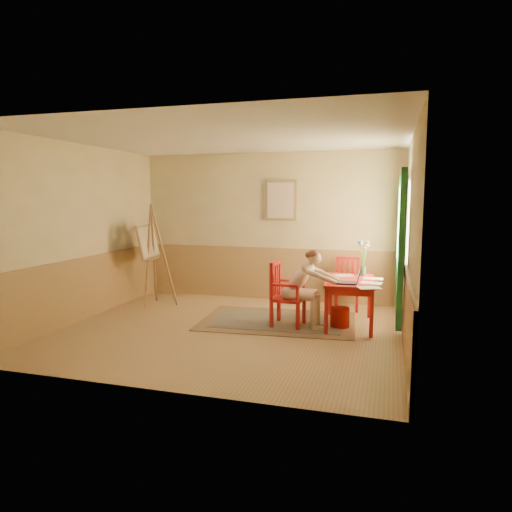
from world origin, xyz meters
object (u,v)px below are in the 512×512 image
(table, at_px, (350,285))
(laptop, at_px, (350,280))
(chair_back, at_px, (347,283))
(chair_left, at_px, (285,294))
(easel, at_px, (150,245))
(figure, at_px, (304,285))

(table, xyz_separation_m, laptop, (0.02, -0.34, 0.14))
(table, relative_size, chair_back, 1.37)
(chair_left, bearing_deg, easel, 164.81)
(table, relative_size, figure, 1.05)
(chair_left, bearing_deg, chair_back, 59.70)
(table, height_order, chair_left, chair_left)
(figure, xyz_separation_m, easel, (-2.97, 0.76, 0.43))
(laptop, bearing_deg, table, 93.62)
(table, bearing_deg, chair_back, 97.15)
(table, height_order, easel, easel)
(laptop, relative_size, easel, 0.22)
(chair_left, bearing_deg, laptop, -3.05)
(chair_back, xyz_separation_m, easel, (-3.48, -0.65, 0.64))
(chair_left, bearing_deg, figure, -6.10)
(easel, bearing_deg, table, -6.86)
(chair_back, height_order, figure, figure)
(chair_back, xyz_separation_m, laptop, (0.16, -1.43, 0.31))
(chair_left, distance_m, easel, 2.84)
(figure, height_order, laptop, figure)
(table, height_order, laptop, laptop)
(chair_back, distance_m, laptop, 1.47)
(figure, height_order, easel, easel)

